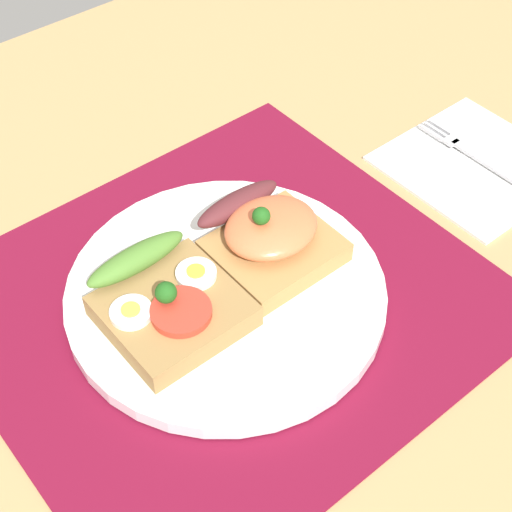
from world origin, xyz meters
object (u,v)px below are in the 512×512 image
at_px(sandwich_salmon, 268,236).
at_px(napkin, 475,163).
at_px(sandwich_egg_tomato, 170,305).
at_px(plate, 226,293).
at_px(fork, 477,156).

xyz_separation_m(sandwich_salmon, napkin, (0.23, -0.03, -0.03)).
xyz_separation_m(sandwich_egg_tomato, sandwich_salmon, (0.10, 0.01, 0.01)).
height_order(plate, napkin, plate).
distance_m(plate, napkin, 0.28).
xyz_separation_m(napkin, fork, (0.00, 0.00, 0.00)).
bearing_deg(plate, sandwich_egg_tomato, 176.82).
distance_m(sandwich_salmon, napkin, 0.23).
relative_size(plate, sandwich_egg_tomato, 2.33).
bearing_deg(plate, fork, -3.18).
distance_m(sandwich_egg_tomato, napkin, 0.33).
height_order(plate, fork, plate).
height_order(plate, sandwich_salmon, sandwich_salmon).
distance_m(plate, sandwich_egg_tomato, 0.05).
xyz_separation_m(sandwich_egg_tomato, napkin, (0.32, -0.02, -0.03)).
relative_size(plate, sandwich_salmon, 2.56).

